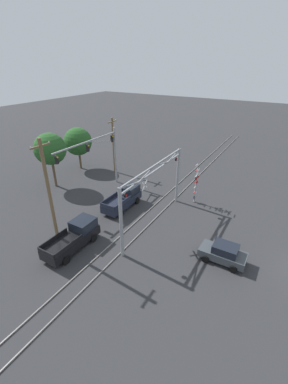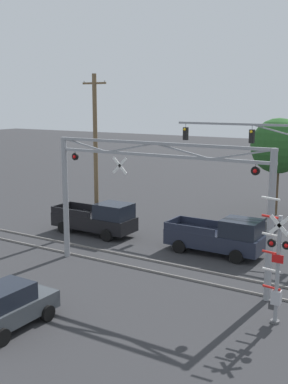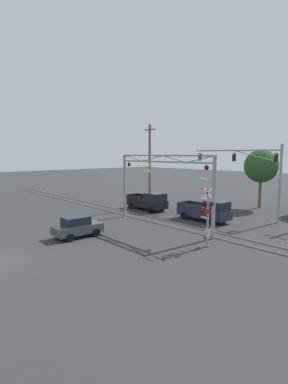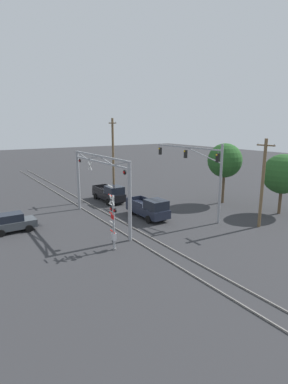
{
  "view_description": "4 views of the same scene",
  "coord_description": "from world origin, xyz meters",
  "px_view_note": "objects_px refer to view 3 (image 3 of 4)",
  "views": [
    {
      "loc": [
        -19.69,
        3.98,
        15.19
      ],
      "look_at": [
        -0.18,
        15.58,
        3.52
      ],
      "focal_mm": 24.0,
      "sensor_mm": 36.0,
      "label": 1
    },
    {
      "loc": [
        11.46,
        -4.89,
        8.49
      ],
      "look_at": [
        -0.99,
        15.11,
        3.99
      ],
      "focal_mm": 45.0,
      "sensor_mm": 36.0,
      "label": 2
    },
    {
      "loc": [
        19.3,
        -4.63,
        6.63
      ],
      "look_at": [
        -2.32,
        14.31,
        2.99
      ],
      "focal_mm": 28.0,
      "sensor_mm": 36.0,
      "label": 3
    },
    {
      "loc": [
        25.75,
        2.79,
        9.3
      ],
      "look_at": [
        2.43,
        17.98,
        3.07
      ],
      "focal_mm": 28.0,
      "sensor_mm": 36.0,
      "label": 4
    }
  ],
  "objects_px": {
    "crossing_gantry": "(162,181)",
    "utility_pole_left": "(150,166)",
    "pickup_truck_lead": "(206,211)",
    "sedan_waiting": "(77,227)",
    "background_tree_beyond_span": "(261,166)",
    "crossing_signal_mast": "(207,219)",
    "traffic_signal_span": "(256,168)",
    "pickup_truck_following": "(148,202)"
  },
  "relations": [
    {
      "from": "crossing_gantry",
      "to": "utility_pole_left",
      "type": "distance_m",
      "value": 9.56
    },
    {
      "from": "utility_pole_left",
      "to": "pickup_truck_lead",
      "type": "bearing_deg",
      "value": -4.68
    },
    {
      "from": "utility_pole_left",
      "to": "sedan_waiting",
      "type": "bearing_deg",
      "value": -66.04
    },
    {
      "from": "crossing_gantry",
      "to": "pickup_truck_lead",
      "type": "relative_size",
      "value": 2.12
    },
    {
      "from": "sedan_waiting",
      "to": "background_tree_beyond_span",
      "type": "xyz_separation_m",
      "value": [
        3.11,
        23.46,
        4.34
      ]
    },
    {
      "from": "crossing_gantry",
      "to": "crossing_signal_mast",
      "type": "distance_m",
      "value": 7.18
    },
    {
      "from": "crossing_gantry",
      "to": "traffic_signal_span",
      "type": "height_order",
      "value": "traffic_signal_span"
    },
    {
      "from": "traffic_signal_span",
      "to": "pickup_truck_following",
      "type": "height_order",
      "value": "traffic_signal_span"
    },
    {
      "from": "crossing_gantry",
      "to": "background_tree_beyond_span",
      "type": "distance_m",
      "value": 15.83
    },
    {
      "from": "traffic_signal_span",
      "to": "sedan_waiting",
      "type": "xyz_separation_m",
      "value": [
        -5.87,
        -17.16,
        -4.4
      ]
    },
    {
      "from": "crossing_signal_mast",
      "to": "pickup_truck_following",
      "type": "distance_m",
      "value": 14.86
    },
    {
      "from": "pickup_truck_following",
      "to": "pickup_truck_lead",
      "type": "bearing_deg",
      "value": 2.22
    },
    {
      "from": "crossing_signal_mast",
      "to": "background_tree_beyond_span",
      "type": "distance_m",
      "value": 18.79
    },
    {
      "from": "sedan_waiting",
      "to": "utility_pole_left",
      "type": "relative_size",
      "value": 0.38
    },
    {
      "from": "crossing_signal_mast",
      "to": "pickup_truck_following",
      "type": "xyz_separation_m",
      "value": [
        -13.37,
        6.39,
        -1.03
      ]
    },
    {
      "from": "crossing_signal_mast",
      "to": "background_tree_beyond_span",
      "type": "height_order",
      "value": "background_tree_beyond_span"
    },
    {
      "from": "pickup_truck_following",
      "to": "sedan_waiting",
      "type": "bearing_deg",
      "value": -67.92
    },
    {
      "from": "crossing_signal_mast",
      "to": "utility_pole_left",
      "type": "bearing_deg",
      "value": 152.45
    },
    {
      "from": "pickup_truck_following",
      "to": "utility_pole_left",
      "type": "relative_size",
      "value": 0.55
    },
    {
      "from": "pickup_truck_following",
      "to": "sedan_waiting",
      "type": "xyz_separation_m",
      "value": [
        4.92,
        -12.12,
        -0.19
      ]
    },
    {
      "from": "pickup_truck_lead",
      "to": "pickup_truck_following",
      "type": "height_order",
      "value": "same"
    },
    {
      "from": "pickup_truck_following",
      "to": "sedan_waiting",
      "type": "height_order",
      "value": "pickup_truck_following"
    },
    {
      "from": "crossing_signal_mast",
      "to": "pickup_truck_lead",
      "type": "height_order",
      "value": "crossing_signal_mast"
    },
    {
      "from": "pickup_truck_following",
      "to": "background_tree_beyond_span",
      "type": "distance_m",
      "value": 14.5
    },
    {
      "from": "crossing_gantry",
      "to": "pickup_truck_lead",
      "type": "xyz_separation_m",
      "value": [
        1.45,
        4.74,
        -3.19
      ]
    },
    {
      "from": "pickup_truck_lead",
      "to": "sedan_waiting",
      "type": "bearing_deg",
      "value": -105.05
    },
    {
      "from": "pickup_truck_lead",
      "to": "sedan_waiting",
      "type": "distance_m",
      "value": 12.88
    },
    {
      "from": "sedan_waiting",
      "to": "utility_pole_left",
      "type": "distance_m",
      "value": 15.09
    },
    {
      "from": "crossing_signal_mast",
      "to": "pickup_truck_lead",
      "type": "distance_m",
      "value": 8.5
    },
    {
      "from": "crossing_gantry",
      "to": "sedan_waiting",
      "type": "xyz_separation_m",
      "value": [
        -1.9,
        -7.7,
        -3.37
      ]
    },
    {
      "from": "traffic_signal_span",
      "to": "sedan_waiting",
      "type": "height_order",
      "value": "traffic_signal_span"
    },
    {
      "from": "background_tree_beyond_span",
      "to": "sedan_waiting",
      "type": "bearing_deg",
      "value": -97.54
    },
    {
      "from": "utility_pole_left",
      "to": "crossing_gantry",
      "type": "bearing_deg",
      "value": -35.28
    },
    {
      "from": "sedan_waiting",
      "to": "pickup_truck_following",
      "type": "bearing_deg",
      "value": 112.08
    },
    {
      "from": "crossing_signal_mast",
      "to": "utility_pole_left",
      "type": "height_order",
      "value": "utility_pole_left"
    },
    {
      "from": "crossing_gantry",
      "to": "sedan_waiting",
      "type": "relative_size",
      "value": 3.02
    },
    {
      "from": "crossing_gantry",
      "to": "background_tree_beyond_span",
      "type": "relative_size",
      "value": 1.6
    },
    {
      "from": "crossing_signal_mast",
      "to": "traffic_signal_span",
      "type": "height_order",
      "value": "traffic_signal_span"
    },
    {
      "from": "pickup_truck_following",
      "to": "utility_pole_left",
      "type": "height_order",
      "value": "utility_pole_left"
    },
    {
      "from": "sedan_waiting",
      "to": "traffic_signal_span",
      "type": "bearing_deg",
      "value": 71.13
    },
    {
      "from": "background_tree_beyond_span",
      "to": "utility_pole_left",
      "type": "bearing_deg",
      "value": -131.14
    },
    {
      "from": "crossing_gantry",
      "to": "crossing_signal_mast",
      "type": "height_order",
      "value": "crossing_gantry"
    }
  ]
}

